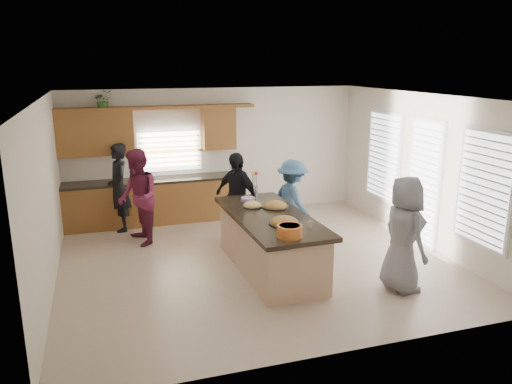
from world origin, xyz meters
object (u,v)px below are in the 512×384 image
object	(u,v)px
island	(270,244)
woman_right_back	(292,201)
woman_left_back	(119,188)
woman_right_front	(404,234)
woman_left_front	(236,197)
woman_left_mid	(138,198)
salad_bowl	(290,230)

from	to	relation	value
island	woman_right_back	bearing A→B (deg)	52.29
woman_left_back	woman_right_front	size ratio (longest dim) A/B	1.02
woman_left_front	woman_right_back	bearing A→B (deg)	37.08
woman_left_mid	woman_left_front	size ratio (longest dim) A/B	1.05
woman_left_back	woman_left_mid	bearing A→B (deg)	9.09
salad_bowl	woman_left_front	distance (m)	2.60
woman_left_front	salad_bowl	bearing A→B (deg)	-30.86
island	salad_bowl	bearing A→B (deg)	-96.32
woman_left_front	woman_right_back	size ratio (longest dim) A/B	1.08
woman_left_back	woman_right_back	world-z (taller)	woman_left_back
salad_bowl	woman_right_front	size ratio (longest dim) A/B	0.20
woman_left_mid	woman_right_front	distance (m)	4.79
woman_left_mid	woman_left_back	bearing A→B (deg)	-171.58
woman_right_back	woman_left_back	bearing A→B (deg)	49.47
woman_left_back	woman_right_back	distance (m)	3.50
woman_right_back	woman_right_front	distance (m)	2.58
island	woman_right_front	bearing A→B (deg)	-40.02
woman_left_back	woman_left_mid	xyz separation A→B (m)	(0.30, -0.93, 0.01)
salad_bowl	woman_left_mid	world-z (taller)	woman_left_mid
island	woman_right_front	xyz separation A→B (m)	(1.63, -1.29, 0.43)
woman_left_back	woman_left_mid	distance (m)	0.98
salad_bowl	woman_left_front	size ratio (longest dim) A/B	0.21
island	salad_bowl	xyz separation A→B (m)	(-0.09, -1.06, 0.59)
island	woman_right_back	world-z (taller)	woman_right_back
woman_left_front	woman_right_back	distance (m)	1.06
island	woman_left_mid	distance (m)	2.75
salad_bowl	island	bearing A→B (deg)	85.41
island	woman_right_front	world-z (taller)	woman_right_front
woman_left_mid	woman_left_front	bearing A→B (deg)	69.11
salad_bowl	woman_left_back	size ratio (longest dim) A/B	0.20
woman_left_mid	woman_right_back	size ratio (longest dim) A/B	1.14
woman_left_back	woman_right_back	size ratio (longest dim) A/B	1.12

